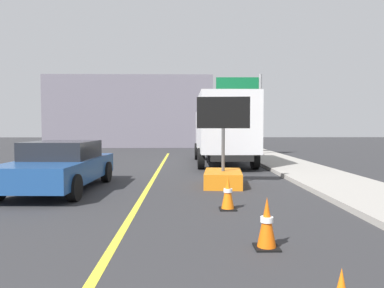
{
  "coord_description": "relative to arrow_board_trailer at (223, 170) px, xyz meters",
  "views": [
    {
      "loc": [
        1.08,
        0.19,
        1.81
      ],
      "look_at": [
        1.2,
        5.93,
        1.52
      ],
      "focal_mm": 33.35,
      "sensor_mm": 36.0,
      "label": 1
    }
  ],
  "objects": [
    {
      "name": "pickup_car",
      "position": [
        -4.72,
        -0.58,
        0.22
      ],
      "size": [
        2.25,
        4.63,
        1.38
      ],
      "color": "navy",
      "rests_on": "ground"
    },
    {
      "name": "traffic_cone_far_lane",
      "position": [
        -0.23,
        -3.12,
        -0.12
      ],
      "size": [
        0.36,
        0.36,
        0.74
      ],
      "color": "black",
      "rests_on": "ground"
    },
    {
      "name": "highway_guide_sign",
      "position": [
        2.67,
        11.01,
        2.94
      ],
      "size": [
        2.79,
        0.19,
        5.0
      ],
      "color": "gray",
      "rests_on": "ground"
    },
    {
      "name": "arrow_board_trailer",
      "position": [
        0.0,
        0.0,
        0.0
      ],
      "size": [
        1.6,
        1.9,
        2.7
      ],
      "color": "orange",
      "rests_on": "ground"
    },
    {
      "name": "far_building_block",
      "position": [
        -5.95,
        22.43,
        2.6
      ],
      "size": [
        14.35,
        6.31,
        6.17
      ],
      "primitive_type": "cube",
      "color": "slate",
      "rests_on": "ground"
    },
    {
      "name": "traffic_cone_mid_lane",
      "position": [
        0.04,
        -5.59,
        -0.1
      ],
      "size": [
        0.36,
        0.36,
        0.76
      ],
      "color": "black",
      "rests_on": "ground"
    },
    {
      "name": "lane_center_stripe",
      "position": [
        -2.25,
        -4.95,
        -0.48
      ],
      "size": [
        0.14,
        36.0,
        0.01
      ],
      "primitive_type": "cube",
      "color": "yellow",
      "rests_on": "ground"
    },
    {
      "name": "box_truck",
      "position": [
        0.67,
        6.1,
        1.29
      ],
      "size": [
        2.58,
        6.85,
        3.24
      ],
      "color": "black",
      "rests_on": "ground"
    }
  ]
}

